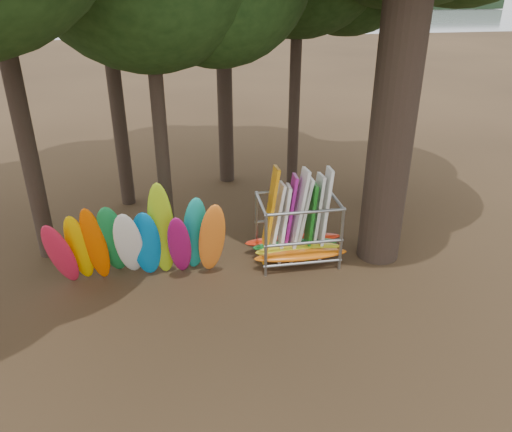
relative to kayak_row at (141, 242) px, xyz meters
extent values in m
plane|color=#47331E|center=(2.69, -0.71, -1.27)|extent=(120.00, 120.00, 0.00)
plane|color=gray|center=(2.69, 59.29, -1.27)|extent=(160.00, 160.00, 0.00)
cube|color=black|center=(2.69, 109.29, 0.73)|extent=(160.00, 4.00, 4.00)
cylinder|color=black|center=(-2.94, 2.09, 5.41)|extent=(0.49, 0.49, 13.38)
cylinder|color=black|center=(-0.76, 5.59, 4.79)|extent=(0.49, 0.49, 12.12)
cylinder|color=black|center=(3.13, 7.25, 5.17)|extent=(0.59, 0.59, 12.89)
cylinder|color=black|center=(5.55, 5.88, 4.05)|extent=(0.41, 0.41, 10.65)
cylinder|color=black|center=(0.70, 2.14, 3.71)|extent=(0.40, 0.40, 9.97)
cylinder|color=black|center=(8.22, 3.75, 5.00)|extent=(0.53, 0.53, 12.56)
cylinder|color=black|center=(6.90, 0.34, 5.81)|extent=(1.22, 1.22, 14.17)
ellipsoid|color=red|center=(-2.05, -0.11, -0.13)|extent=(0.83, 1.41, 2.40)
ellipsoid|color=#E9AE00|center=(-1.62, 0.10, -0.10)|extent=(0.63, 1.19, 2.45)
ellipsoid|color=#EF5500|center=(-1.18, 0.02, 0.01)|extent=(0.68, 1.20, 2.66)
ellipsoid|color=#16833C|center=(-0.74, 0.18, 0.01)|extent=(0.78, 1.62, 2.73)
ellipsoid|color=white|center=(-0.31, -0.13, 0.02)|extent=(0.75, 1.86, 2.71)
ellipsoid|color=#0470BB|center=(0.13, 0.02, -0.10)|extent=(0.77, 1.15, 2.44)
ellipsoid|color=#94BC16|center=(0.56, 0.02, 0.28)|extent=(0.71, 1.15, 3.18)
ellipsoid|color=#980F5C|center=(1.00, -0.15, -0.13)|extent=(0.71, 1.48, 2.40)
ellipsoid|color=teal|center=(1.43, 0.10, 0.04)|extent=(0.85, 1.38, 2.74)
ellipsoid|color=orange|center=(1.87, -0.16, 0.00)|extent=(0.89, 1.44, 2.65)
ellipsoid|color=#D85D0C|center=(4.42, 0.02, -0.85)|extent=(2.74, 0.55, 0.24)
ellipsoid|color=yellow|center=(4.42, 0.37, -0.85)|extent=(2.56, 0.55, 0.24)
ellipsoid|color=#176A25|center=(4.42, 0.65, -0.85)|extent=(2.62, 0.55, 0.24)
ellipsoid|color=red|center=(4.42, 0.97, -0.85)|extent=(2.98, 0.55, 0.24)
cube|color=orange|center=(3.62, 0.68, 0.16)|extent=(0.53, 0.79, 2.88)
cube|color=white|center=(3.82, 0.80, -0.11)|extent=(0.54, 0.77, 2.35)
cube|color=silver|center=(4.02, 0.63, -0.12)|extent=(0.44, 0.74, 2.34)
cube|color=#9F1A8B|center=(4.22, 0.82, -0.01)|extent=(0.50, 0.75, 2.56)
cube|color=silver|center=(4.42, 0.59, 0.13)|extent=(0.60, 0.81, 2.81)
cube|color=white|center=(4.62, 0.80, -0.04)|extent=(0.58, 0.75, 2.47)
cube|color=#166619|center=(4.82, 0.62, -0.11)|extent=(0.36, 0.75, 2.35)
cube|color=silver|center=(5.02, 0.78, -0.02)|extent=(0.41, 0.78, 2.54)
cube|color=silver|center=(5.22, 0.62, 0.10)|extent=(0.40, 0.78, 2.78)
camera|label=1|loc=(1.05, -11.97, 6.43)|focal=35.00mm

